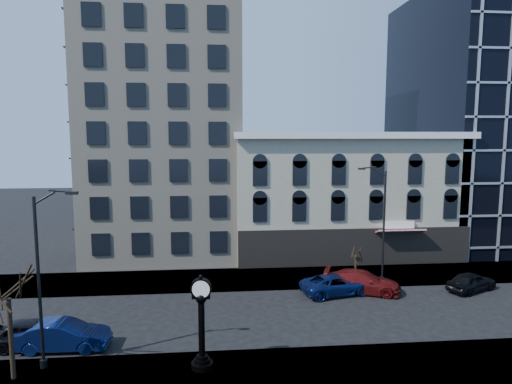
{
  "coord_description": "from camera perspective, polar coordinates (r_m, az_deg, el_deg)",
  "views": [
    {
      "loc": [
        -1.11,
        -29.52,
        12.19
      ],
      "look_at": [
        2.0,
        4.0,
        8.0
      ],
      "focal_mm": 32.0,
      "sensor_mm": 36.0,
      "label": 1
    }
  ],
  "objects": [
    {
      "name": "car_near_b",
      "position": [
        29.43,
        -22.92,
        -16.17
      ],
      "size": [
        5.17,
        1.95,
        1.68
      ],
      "primitive_type": "imported",
      "rotation": [
        0.0,
        0.0,
        1.54
      ],
      "color": "#0C194C",
      "rests_on": "ground"
    },
    {
      "name": "car_far_b",
      "position": [
        37.16,
        13.14,
        -10.86
      ],
      "size": [
        6.33,
        4.28,
        1.7
      ],
      "primitive_type": "imported",
      "rotation": [
        0.0,
        0.0,
        1.21
      ],
      "color": "maroon",
      "rests_on": "ground"
    },
    {
      "name": "car_far_a",
      "position": [
        36.38,
        9.99,
        -11.31
      ],
      "size": [
        5.98,
        3.71,
        1.54
      ],
      "primitive_type": "imported",
      "rotation": [
        0.0,
        0.0,
        1.79
      ],
      "color": "#0C194C",
      "rests_on": "ground"
    },
    {
      "name": "street_lamp_near",
      "position": [
        25.34,
        -24.37,
        -4.57
      ],
      "size": [
        2.48,
        0.44,
        9.58
      ],
      "rotation": [
        0.0,
        0.0,
        -0.06
      ],
      "color": "black",
      "rests_on": "sidewalk_near"
    },
    {
      "name": "street_lamp_far",
      "position": [
        38.31,
        14.77,
        -0.2
      ],
      "size": [
        2.49,
        0.85,
        9.75
      ],
      "rotation": [
        0.0,
        0.0,
        2.91
      ],
      "color": "black",
      "rests_on": "sidewalk_far"
    },
    {
      "name": "cream_tower",
      "position": [
        49.18,
        -11.5,
        15.3
      ],
      "size": [
        15.9,
        15.4,
        42.5
      ],
      "color": "#BDB098",
      "rests_on": "ground"
    },
    {
      "name": "bare_tree_far",
      "position": [
        38.99,
        12.4,
        -7.08
      ],
      "size": [
        2.04,
        2.04,
        3.5
      ],
      "color": "black",
      "rests_on": "sidewalk_far"
    },
    {
      "name": "sidewalk_near",
      "position": [
        24.73,
        -2.21,
        -22.29
      ],
      "size": [
        160.0,
        6.0,
        0.12
      ],
      "primitive_type": "cube",
      "color": "gray",
      "rests_on": "ground"
    },
    {
      "name": "bare_tree_near",
      "position": [
        25.62,
        -28.68,
        -9.7
      ],
      "size": [
        3.89,
        3.89,
        6.69
      ],
      "color": "black",
      "rests_on": "sidewalk_near"
    },
    {
      "name": "street_clock",
      "position": [
        24.71,
        -6.82,
        -16.32
      ],
      "size": [
        1.14,
        1.14,
        5.03
      ],
      "rotation": [
        0.0,
        0.0,
        -0.11
      ],
      "color": "black",
      "rests_on": "sidewalk_near"
    },
    {
      "name": "ground",
      "position": [
        31.96,
        -3.02,
        -15.34
      ],
      "size": [
        160.0,
        160.0,
        0.0
      ],
      "primitive_type": "plane",
      "color": "black",
      "rests_on": "ground"
    },
    {
      "name": "sidewalk_far",
      "position": [
        39.45,
        -3.49,
        -10.83
      ],
      "size": [
        160.0,
        6.0,
        0.12
      ],
      "primitive_type": "cube",
      "color": "gray",
      "rests_on": "ground"
    },
    {
      "name": "glass_office",
      "position": [
        60.35,
        28.27,
        7.98
      ],
      "size": [
        20.0,
        20.15,
        28.0
      ],
      "color": "black",
      "rests_on": "ground"
    },
    {
      "name": "car_far_c",
      "position": [
        40.28,
        25.32,
        -10.1
      ],
      "size": [
        4.77,
        3.47,
        1.51
      ],
      "primitive_type": "imported",
      "rotation": [
        0.0,
        0.0,
        2.0
      ],
      "color": "black",
      "rests_on": "ground"
    },
    {
      "name": "victorian_row",
      "position": [
        47.67,
        10.71,
        -0.49
      ],
      "size": [
        22.6,
        11.19,
        12.5
      ],
      "color": "#ADA88E",
      "rests_on": "ground"
    },
    {
      "name": "car_near_a",
      "position": [
        30.32,
        -25.98,
        -15.62
      ],
      "size": [
        5.02,
        2.11,
        1.7
      ],
      "primitive_type": "imported",
      "rotation": [
        0.0,
        0.0,
        1.55
      ],
      "color": "black",
      "rests_on": "ground"
    }
  ]
}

